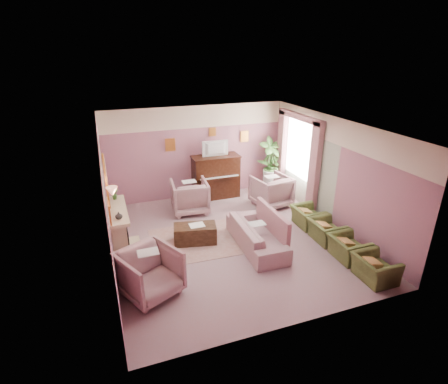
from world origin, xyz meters
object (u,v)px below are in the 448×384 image
object	(u,v)px
sofa	(257,230)
floral_armchair_front	(150,271)
floral_armchair_right	(271,189)
olive_chair_a	(375,265)
coffee_table	(195,234)
olive_chair_d	(308,214)
side_table	(271,181)
olive_chair_b	(349,245)
television	(216,148)
piano	(216,177)
floral_armchair_left	(190,195)
olive_chair_c	(327,228)

from	to	relation	value
sofa	floral_armchair_front	size ratio (longest dim) A/B	2.02
floral_armchair_right	olive_chair_a	distance (m)	3.96
coffee_table	olive_chair_d	bearing A→B (deg)	-3.26
floral_armchair_right	olive_chair_d	xyz separation A→B (m)	(0.33, -1.48, -0.17)
floral_armchair_front	olive_chair_a	xyz separation A→B (m)	(4.29, -1.08, -0.17)
floral_armchair_right	side_table	world-z (taller)	floral_armchair_right
olive_chair_d	olive_chair_b	bearing A→B (deg)	-90.00
television	sofa	size ratio (longest dim) A/B	0.39
floral_armchair_right	floral_armchair_front	world-z (taller)	same
television	coffee_table	world-z (taller)	television
floral_armchair_right	side_table	size ratio (longest dim) A/B	1.46
olive_chair_a	side_table	size ratio (longest dim) A/B	1.14
piano	floral_armchair_left	size ratio (longest dim) A/B	1.37
sofa	floral_armchair_front	distance (m)	2.75
olive_chair_c	television	bearing A→B (deg)	115.59
sofa	floral_armchair_front	world-z (taller)	floral_armchair_front
television	olive_chair_c	distance (m)	4.00
piano	floral_armchair_front	distance (m)	4.83
olive_chair_d	olive_chair_a	bearing A→B (deg)	-90.00
coffee_table	side_table	xyz separation A→B (m)	(3.19, 2.34, 0.12)
floral_armchair_right	olive_chair_a	size ratio (longest dim) A/B	1.28
olive_chair_a	olive_chair_c	distance (m)	1.64
olive_chair_b	floral_armchair_left	bearing A→B (deg)	127.15
olive_chair_a	olive_chair_c	world-z (taller)	same
floral_armchair_front	television	bearing A→B (deg)	56.39
floral_armchair_left	olive_chair_a	size ratio (longest dim) A/B	1.28
floral_armchair_left	side_table	bearing A→B (deg)	12.15
television	coffee_table	distance (m)	3.11
television	olive_chair_d	xyz separation A→B (m)	(1.64, -2.61, -1.25)
olive_chair_b	olive_chair_c	size ratio (longest dim) A/B	1.00
floral_armchair_left	side_table	size ratio (longest dim) A/B	1.46
television	floral_armchair_right	distance (m)	2.04
coffee_table	floral_armchair_right	size ratio (longest dim) A/B	0.98
sofa	olive_chair_c	world-z (taller)	sofa
coffee_table	olive_chair_d	xyz separation A→B (m)	(3.00, -0.17, 0.12)
side_table	olive_chair_a	bearing A→B (deg)	-92.18
olive_chair_c	floral_armchair_left	bearing A→B (deg)	134.62
piano	sofa	world-z (taller)	piano
piano	sofa	size ratio (longest dim) A/B	0.68
olive_chair_c	olive_chair_a	bearing A→B (deg)	-90.00
floral_armchair_right	piano	bearing A→B (deg)	138.19
floral_armchair_left	olive_chair_c	xyz separation A→B (m)	(2.68, -2.71, -0.17)
coffee_table	sofa	size ratio (longest dim) A/B	0.48
television	floral_armchair_left	bearing A→B (deg)	-145.39
olive_chair_d	piano	bearing A→B (deg)	121.71
coffee_table	floral_armchair_right	distance (m)	2.99
olive_chair_a	side_table	xyz separation A→B (m)	(0.19, 4.97, 0.00)
olive_chair_a	floral_armchair_front	bearing A→B (deg)	165.86
sofa	floral_armchair_left	world-z (taller)	floral_armchair_left
sofa	floral_armchair_right	world-z (taller)	floral_armchair_right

